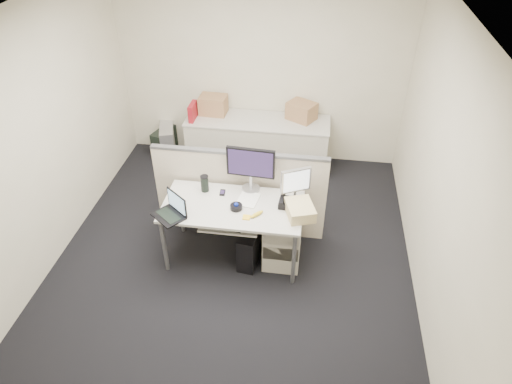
% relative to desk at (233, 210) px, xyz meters
% --- Properties ---
extents(floor, '(4.00, 4.50, 0.01)m').
position_rel_desk_xyz_m(floor, '(0.00, 0.00, -0.67)').
color(floor, black).
rests_on(floor, ground).
extents(ceiling, '(4.00, 4.50, 0.01)m').
position_rel_desk_xyz_m(ceiling, '(0.00, 0.00, 2.04)').
color(ceiling, white).
rests_on(ceiling, ground).
extents(wall_back, '(4.00, 0.02, 2.70)m').
position_rel_desk_xyz_m(wall_back, '(0.00, 2.25, 0.69)').
color(wall_back, beige).
rests_on(wall_back, ground).
extents(wall_front, '(4.00, 0.02, 2.70)m').
position_rel_desk_xyz_m(wall_front, '(0.00, -2.25, 0.69)').
color(wall_front, beige).
rests_on(wall_front, ground).
extents(wall_left, '(0.02, 4.50, 2.70)m').
position_rel_desk_xyz_m(wall_left, '(-2.00, 0.00, 0.69)').
color(wall_left, beige).
rests_on(wall_left, ground).
extents(wall_right, '(0.02, 4.50, 2.70)m').
position_rel_desk_xyz_m(wall_right, '(2.00, 0.00, 0.69)').
color(wall_right, beige).
rests_on(wall_right, ground).
extents(desk, '(1.50, 0.75, 0.73)m').
position_rel_desk_xyz_m(desk, '(0.00, 0.00, 0.00)').
color(desk, beige).
rests_on(desk, floor).
extents(keyboard_tray, '(0.62, 0.32, 0.02)m').
position_rel_desk_xyz_m(keyboard_tray, '(0.00, -0.18, -0.04)').
color(keyboard_tray, beige).
rests_on(keyboard_tray, desk).
extents(drawer_pedestal, '(0.40, 0.55, 0.65)m').
position_rel_desk_xyz_m(drawer_pedestal, '(0.55, 0.05, -0.34)').
color(drawer_pedestal, '#B7AF9F').
rests_on(drawer_pedestal, floor).
extents(cubicle_partition, '(2.00, 0.06, 1.10)m').
position_rel_desk_xyz_m(cubicle_partition, '(0.00, 0.45, -0.11)').
color(cubicle_partition, beige).
rests_on(cubicle_partition, floor).
extents(back_counter, '(2.00, 0.60, 0.72)m').
position_rel_desk_xyz_m(back_counter, '(0.00, 1.93, -0.30)').
color(back_counter, '#B7AF9F').
rests_on(back_counter, floor).
extents(monitor_main, '(0.54, 0.24, 0.53)m').
position_rel_desk_xyz_m(monitor_main, '(0.15, 0.32, 0.33)').
color(monitor_main, black).
rests_on(monitor_main, desk).
extents(monitor_small, '(0.37, 0.29, 0.40)m').
position_rel_desk_xyz_m(monitor_small, '(0.65, 0.18, 0.27)').
color(monitor_small, '#B7B7BC').
rests_on(monitor_small, desk).
extents(laptop, '(0.40, 0.39, 0.24)m').
position_rel_desk_xyz_m(laptop, '(-0.62, -0.28, 0.19)').
color(laptop, black).
rests_on(laptop, desk).
extents(trackball, '(0.16, 0.16, 0.05)m').
position_rel_desk_xyz_m(trackball, '(0.05, -0.05, 0.09)').
color(trackball, black).
rests_on(trackball, desk).
extents(desk_phone, '(0.23, 0.19, 0.07)m').
position_rel_desk_xyz_m(desk_phone, '(0.60, 0.08, 0.10)').
color(desk_phone, black).
rests_on(desk_phone, desk).
extents(paper_stack, '(0.25, 0.30, 0.01)m').
position_rel_desk_xyz_m(paper_stack, '(0.15, 0.12, 0.07)').
color(paper_stack, white).
rests_on(paper_stack, desk).
extents(sticky_pad, '(0.08, 0.08, 0.01)m').
position_rel_desk_xyz_m(sticky_pad, '(0.18, -0.18, 0.07)').
color(sticky_pad, yellow).
rests_on(sticky_pad, desk).
extents(travel_mug, '(0.10, 0.10, 0.18)m').
position_rel_desk_xyz_m(travel_mug, '(-0.35, 0.22, 0.16)').
color(travel_mug, black).
rests_on(travel_mug, desk).
extents(banana, '(0.15, 0.16, 0.04)m').
position_rel_desk_xyz_m(banana, '(0.28, -0.13, 0.08)').
color(banana, gold).
rests_on(banana, desk).
extents(cellphone, '(0.06, 0.11, 0.01)m').
position_rel_desk_xyz_m(cellphone, '(-0.15, 0.20, 0.07)').
color(cellphone, black).
rests_on(cellphone, desk).
extents(manila_folders, '(0.36, 0.40, 0.13)m').
position_rel_desk_xyz_m(manila_folders, '(0.72, -0.05, 0.13)').
color(manila_folders, tan).
rests_on(manila_folders, desk).
extents(keyboard, '(0.41, 0.20, 0.02)m').
position_rel_desk_xyz_m(keyboard, '(-0.05, -0.22, -0.02)').
color(keyboard, black).
rests_on(keyboard, keyboard_tray).
extents(pc_tower_desk, '(0.25, 0.49, 0.44)m').
position_rel_desk_xyz_m(pc_tower_desk, '(0.20, -0.05, -0.44)').
color(pc_tower_desk, black).
rests_on(pc_tower_desk, floor).
extents(pc_tower_spare_dark, '(0.30, 0.47, 0.41)m').
position_rel_desk_xyz_m(pc_tower_spare_dark, '(-1.45, 2.03, -0.46)').
color(pc_tower_spare_dark, black).
rests_on(pc_tower_spare_dark, floor).
extents(pc_tower_spare_silver, '(0.33, 0.53, 0.46)m').
position_rel_desk_xyz_m(pc_tower_spare_silver, '(-1.39, 2.03, -0.43)').
color(pc_tower_spare_silver, '#B7B7BC').
rests_on(pc_tower_spare_silver, floor).
extents(cardboard_box_left, '(0.39, 0.30, 0.28)m').
position_rel_desk_xyz_m(cardboard_box_left, '(-0.66, 2.05, 0.20)').
color(cardboard_box_left, '#98754F').
rests_on(cardboard_box_left, back_counter).
extents(cardboard_box_right, '(0.46, 0.43, 0.27)m').
position_rel_desk_xyz_m(cardboard_box_right, '(0.60, 2.05, 0.19)').
color(cardboard_box_right, '#98754F').
rests_on(cardboard_box_right, back_counter).
extents(red_binder, '(0.07, 0.28, 0.26)m').
position_rel_desk_xyz_m(red_binder, '(-0.90, 1.83, 0.18)').
color(red_binder, maroon).
rests_on(red_binder, back_counter).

